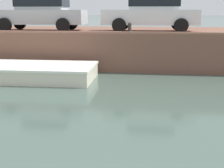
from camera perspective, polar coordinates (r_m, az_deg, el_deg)
ground_plane at (r=7.59m, az=5.33°, el=-5.85°), size 400.00×400.00×0.00m
far_quay_wall at (r=15.63m, az=6.56°, el=6.93°), size 60.00×6.00×1.59m
far_wall_coping at (r=12.68m, az=6.44°, el=9.29°), size 60.00×0.24×0.08m
boat_moored_west_cream at (r=12.21m, az=-18.26°, el=2.15°), size 6.92×2.41×0.55m
car_left_inner_silver at (r=15.15m, az=-12.92°, el=12.72°), size 4.30×2.08×1.54m
car_centre_white at (r=14.24m, az=7.26°, el=12.93°), size 4.17×2.00×1.54m
mooring_bollard_mid at (r=12.83m, az=3.25°, el=10.29°), size 0.15×0.15×0.45m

